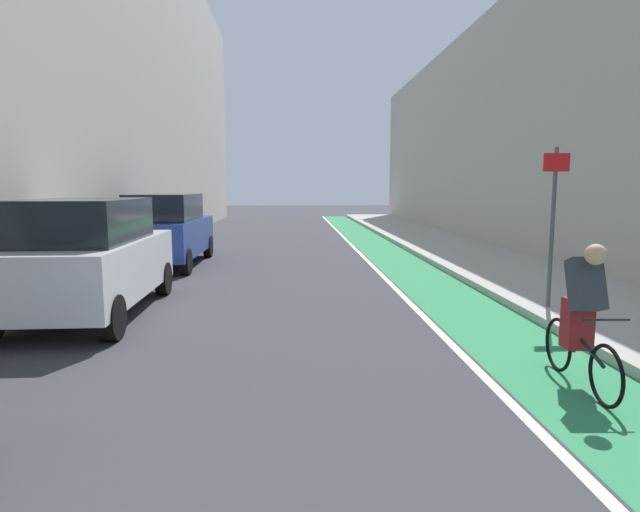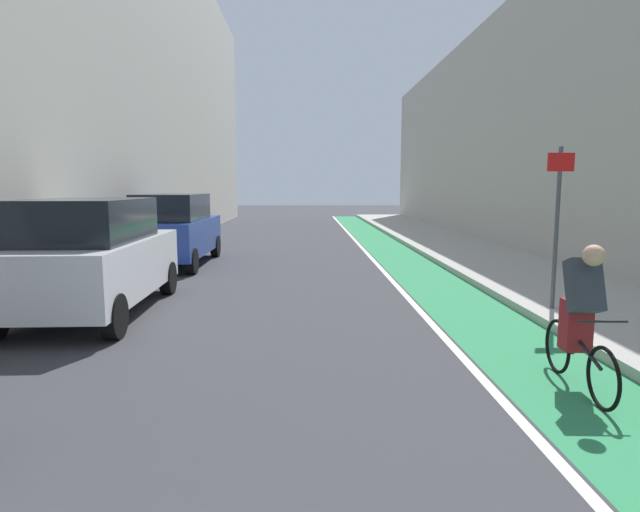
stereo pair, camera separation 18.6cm
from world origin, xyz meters
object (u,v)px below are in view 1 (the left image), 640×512
(parked_suv_blue, at_px, (168,229))
(street_sign_post, at_px, (553,213))
(parked_suv_white, at_px, (88,256))
(cyclist_mid, at_px, (582,315))

(parked_suv_blue, relative_size, street_sign_post, 1.66)
(parked_suv_blue, bearing_deg, parked_suv_white, -89.99)
(parked_suv_white, bearing_deg, cyclist_mid, -28.61)
(parked_suv_white, relative_size, cyclist_mid, 2.58)
(parked_suv_white, bearing_deg, street_sign_post, -2.72)
(parked_suv_white, height_order, cyclist_mid, parked_suv_white)
(parked_suv_blue, relative_size, cyclist_mid, 2.65)
(cyclist_mid, bearing_deg, street_sign_post, 69.00)
(parked_suv_white, bearing_deg, parked_suv_blue, 90.01)
(parked_suv_white, relative_size, street_sign_post, 1.62)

